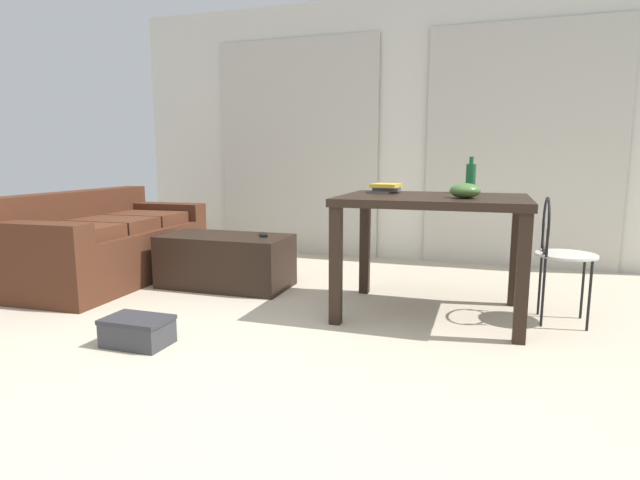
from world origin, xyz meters
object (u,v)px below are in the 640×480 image
at_px(coffee_table, 226,261).
at_px(craft_table, 433,213).
at_px(bottle_near, 471,178).
at_px(tv_remote_primary, 263,235).
at_px(bowl, 465,191).
at_px(shoebox, 138,331).
at_px(couch, 105,245).
at_px(wire_chair, 556,245).
at_px(book_stack, 386,188).

relative_size(coffee_table, craft_table, 0.87).
distance_m(bottle_near, tv_remote_primary, 1.62).
relative_size(bowl, shoebox, 0.51).
height_order(couch, wire_chair, wire_chair).
bearing_deg(couch, coffee_table, 5.81).
distance_m(tv_remote_primary, shoebox, 1.43).
distance_m(bottle_near, bowl, 0.49).
bearing_deg(tv_remote_primary, coffee_table, 161.54).
bearing_deg(shoebox, tv_remote_primary, 84.25).
bearing_deg(wire_chair, couch, 179.31).
height_order(tv_remote_primary, shoebox, tv_remote_primary).
bearing_deg(shoebox, bottle_near, 40.61).
xyz_separation_m(couch, tv_remote_primary, (1.39, 0.17, 0.12)).
distance_m(bowl, shoebox, 2.07).
relative_size(coffee_table, wire_chair, 1.29).
xyz_separation_m(coffee_table, bottle_near, (1.86, 0.13, 0.68)).
bearing_deg(shoebox, craft_table, 36.37).
height_order(coffee_table, shoebox, coffee_table).
bearing_deg(craft_table, wire_chair, 6.28).
bearing_deg(book_stack, craft_table, -31.79).
relative_size(craft_table, bottle_near, 4.67).
xyz_separation_m(couch, shoebox, (1.25, -1.21, -0.22)).
distance_m(bowl, tv_remote_primary, 1.64).
distance_m(wire_chair, tv_remote_primary, 2.10).
bearing_deg(wire_chair, book_stack, 173.04).
bearing_deg(craft_table, bottle_near, 59.41).
height_order(couch, coffee_table, couch).
bearing_deg(coffee_table, craft_table, -8.13).
bearing_deg(book_stack, wire_chair, -6.96).
bearing_deg(bowl, coffee_table, 169.06).
distance_m(coffee_table, shoebox, 1.34).
bearing_deg(bottle_near, book_stack, -165.69).
bearing_deg(craft_table, tv_remote_primary, 167.54).
relative_size(craft_table, wire_chair, 1.48).
bearing_deg(bowl, tv_remote_primary, 164.82).
height_order(book_stack, tv_remote_primary, book_stack).
distance_m(craft_table, bottle_near, 0.47).
distance_m(couch, book_stack, 2.43).
height_order(bowl, shoebox, bowl).
bearing_deg(coffee_table, shoebox, -82.74).
height_order(wire_chair, bowl, bowl).
relative_size(coffee_table, bowl, 5.58).
bearing_deg(craft_table, book_stack, 148.21).
bearing_deg(coffee_table, tv_remote_primary, 11.12).
xyz_separation_m(book_stack, shoebox, (-1.12, -1.30, -0.74)).
xyz_separation_m(bottle_near, bowl, (-0.01, -0.48, -0.06)).
bearing_deg(book_stack, bottle_near, 14.31).
distance_m(bottle_near, shoebox, 2.37).
bearing_deg(bottle_near, tv_remote_primary, -177.54).
height_order(wire_chair, shoebox, wire_chair).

